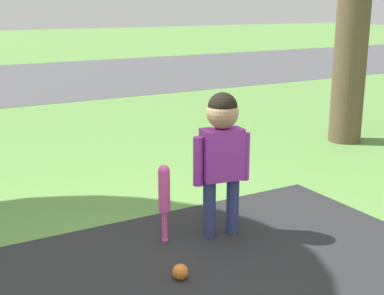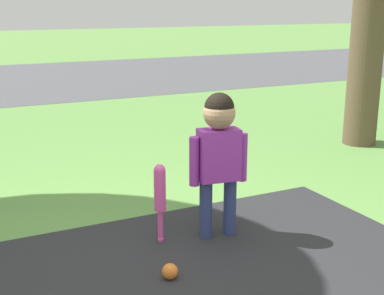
{
  "view_description": "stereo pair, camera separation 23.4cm",
  "coord_description": "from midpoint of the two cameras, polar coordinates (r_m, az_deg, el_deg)",
  "views": [
    {
      "loc": [
        -1.15,
        -2.41,
        1.56
      ],
      "look_at": [
        0.72,
        0.85,
        0.53
      ],
      "focal_mm": 50.0,
      "sensor_mm": 36.0,
      "label": 1
    },
    {
      "loc": [
        -0.94,
        -2.52,
        1.56
      ],
      "look_at": [
        0.72,
        0.85,
        0.53
      ],
      "focal_mm": 50.0,
      "sensor_mm": 36.0,
      "label": 2
    }
  ],
  "objects": [
    {
      "name": "baseball_bat",
      "position": [
        3.51,
        -1.54,
        -4.86
      ],
      "size": [
        0.08,
        0.08,
        0.55
      ],
      "color": "#E54CA5",
      "rests_on": "ground"
    },
    {
      "name": "ground_plane",
      "position": [
        3.1,
        -2.93,
        -14.94
      ],
      "size": [
        60.0,
        60.0,
        0.0
      ],
      "primitive_type": "plane",
      "color": "#5B8C42"
    },
    {
      "name": "child",
      "position": [
        3.53,
        4.77,
        0.24
      ],
      "size": [
        0.4,
        0.21,
        1.0
      ],
      "rotation": [
        0.0,
        0.0,
        -0.15
      ],
      "color": "navy",
      "rests_on": "ground"
    },
    {
      "name": "sports_ball",
      "position": [
        3.18,
        -0.21,
        -13.11
      ],
      "size": [
        0.09,
        0.09,
        0.09
      ],
      "color": "orange",
      "rests_on": "ground"
    }
  ]
}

